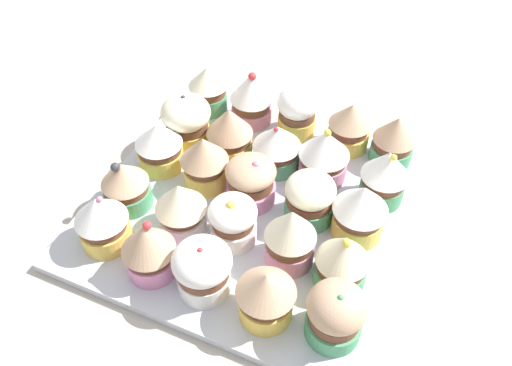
% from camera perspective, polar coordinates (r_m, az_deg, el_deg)
% --- Properties ---
extents(ground_plane, '(1.80, 1.80, 0.03)m').
position_cam_1_polar(ground_plane, '(0.67, 0.00, -3.35)').
color(ground_plane, '#B2A899').
extents(baking_tray, '(0.38, 0.38, 0.01)m').
position_cam_1_polar(baking_tray, '(0.65, 0.00, -2.17)').
color(baking_tray, silver).
rests_on(baking_tray, ground_plane).
extents(cupcake_0, '(0.06, 0.06, 0.07)m').
position_cam_1_polar(cupcake_0, '(0.61, -16.44, -3.93)').
color(cupcake_0, '#EFC651').
rests_on(cupcake_0, baking_tray).
extents(cupcake_1, '(0.06, 0.06, 0.08)m').
position_cam_1_polar(cupcake_1, '(0.57, -11.65, -6.91)').
color(cupcake_1, pink).
rests_on(cupcake_1, baking_tray).
extents(cupcake_2, '(0.06, 0.06, 0.07)m').
position_cam_1_polar(cupcake_2, '(0.55, -6.21, -9.06)').
color(cupcake_2, white).
rests_on(cupcake_2, baking_tray).
extents(cupcake_3, '(0.06, 0.06, 0.07)m').
position_cam_1_polar(cupcake_3, '(0.53, 1.07, -12.01)').
color(cupcake_3, '#EFC651').
rests_on(cupcake_3, baking_tray).
extents(cupcake_4, '(0.06, 0.06, 0.07)m').
position_cam_1_polar(cupcake_4, '(0.52, 8.65, -13.88)').
color(cupcake_4, '#4C9E6B').
rests_on(cupcake_4, baking_tray).
extents(cupcake_5, '(0.06, 0.06, 0.07)m').
position_cam_1_polar(cupcake_5, '(0.64, -14.03, -0.12)').
color(cupcake_5, '#4C9E6B').
rests_on(cupcake_5, baking_tray).
extents(cupcake_6, '(0.06, 0.06, 0.07)m').
position_cam_1_polar(cupcake_6, '(0.60, -8.19, -2.55)').
color(cupcake_6, white).
rests_on(cupcake_6, baking_tray).
extents(cupcake_7, '(0.06, 0.06, 0.07)m').
position_cam_1_polar(cupcake_7, '(0.59, -2.54, -4.05)').
color(cupcake_7, white).
rests_on(cupcake_7, baking_tray).
extents(cupcake_8, '(0.06, 0.06, 0.08)m').
position_cam_1_polar(cupcake_8, '(0.56, 3.76, -5.79)').
color(cupcake_8, pink).
rests_on(cupcake_8, baking_tray).
extents(cupcake_9, '(0.06, 0.06, 0.08)m').
position_cam_1_polar(cupcake_9, '(0.55, 9.37, -8.23)').
color(cupcake_9, '#4C9E6B').
rests_on(cupcake_9, baking_tray).
extents(cupcake_10, '(0.06, 0.06, 0.07)m').
position_cam_1_polar(cupcake_10, '(0.68, -10.50, 4.05)').
color(cupcake_10, '#EFC651').
rests_on(cupcake_10, baking_tray).
extents(cupcake_11, '(0.06, 0.06, 0.08)m').
position_cam_1_polar(cupcake_11, '(0.64, -5.67, 2.35)').
color(cupcake_11, '#EFC651').
rests_on(cupcake_11, baking_tray).
extents(cupcake_12, '(0.06, 0.06, 0.07)m').
position_cam_1_polar(cupcake_12, '(0.63, -0.58, 0.24)').
color(cupcake_12, pink).
rests_on(cupcake_12, baking_tray).
extents(cupcake_13, '(0.06, 0.06, 0.07)m').
position_cam_1_polar(cupcake_13, '(0.61, 5.92, -1.53)').
color(cupcake_13, '#4C9E6B').
rests_on(cupcake_13, baking_tray).
extents(cupcake_14, '(0.06, 0.06, 0.08)m').
position_cam_1_polar(cupcake_14, '(0.60, 11.30, -2.81)').
color(cupcake_14, '#EFC651').
rests_on(cupcake_14, baking_tray).
extents(cupcake_15, '(0.07, 0.07, 0.07)m').
position_cam_1_polar(cupcake_15, '(0.71, -7.57, 6.83)').
color(cupcake_15, '#EFC651').
rests_on(cupcake_15, baking_tray).
extents(cupcake_16, '(0.06, 0.06, 0.07)m').
position_cam_1_polar(cupcake_16, '(0.69, -2.90, 5.63)').
color(cupcake_16, '#EFC651').
rests_on(cupcake_16, baking_tray).
extents(cupcake_17, '(0.06, 0.06, 0.07)m').
position_cam_1_polar(cupcake_17, '(0.67, 1.88, 4.11)').
color(cupcake_17, '#4C9E6B').
rests_on(cupcake_17, baking_tray).
extents(cupcake_18, '(0.06, 0.06, 0.08)m').
position_cam_1_polar(cupcake_18, '(0.66, 7.41, 3.06)').
color(cupcake_18, pink).
rests_on(cupcake_18, baking_tray).
extents(cupcake_19, '(0.06, 0.06, 0.08)m').
position_cam_1_polar(cupcake_19, '(0.64, 13.85, 0.81)').
color(cupcake_19, '#4C9E6B').
rests_on(cupcake_19, baking_tray).
extents(cupcake_20, '(0.06, 0.06, 0.07)m').
position_cam_1_polar(cupcake_20, '(0.76, -5.22, 10.25)').
color(cupcake_20, '#4C9E6B').
rests_on(cupcake_20, baking_tray).
extents(cupcake_21, '(0.06, 0.06, 0.08)m').
position_cam_1_polar(cupcake_21, '(0.74, -0.49, 9.35)').
color(cupcake_21, pink).
rests_on(cupcake_21, baking_tray).
extents(cupcake_22, '(0.06, 0.06, 0.07)m').
position_cam_1_polar(cupcake_22, '(0.72, 4.82, 7.76)').
color(cupcake_22, '#EFC651').
rests_on(cupcake_22, baking_tray).
extents(cupcake_23, '(0.06, 0.06, 0.07)m').
position_cam_1_polar(cupcake_23, '(0.71, 10.15, 6.18)').
color(cupcake_23, '#EFC651').
rests_on(cupcake_23, baking_tray).
extents(cupcake_24, '(0.06, 0.06, 0.07)m').
position_cam_1_polar(cupcake_24, '(0.70, 14.79, 4.61)').
color(cupcake_24, '#4C9E6B').
rests_on(cupcake_24, baking_tray).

